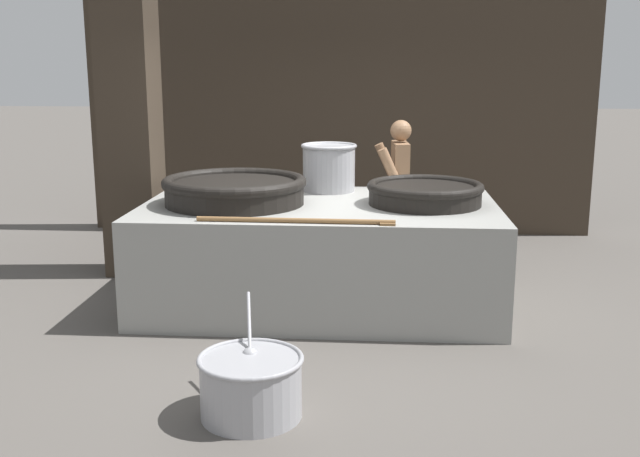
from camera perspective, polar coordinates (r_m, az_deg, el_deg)
ground_plane at (r=6.93m, az=0.00°, el=-5.63°), size 60.00×60.00×0.00m
back_wall at (r=9.64m, az=1.38°, el=9.91°), size 6.40×0.24×3.43m
support_pillar at (r=7.88m, az=-14.29°, el=8.94°), size 0.53×0.53×3.43m
hearth_platform at (r=6.80m, az=0.00°, el=-1.91°), size 3.15×1.90×0.93m
giant_wok_near at (r=6.69m, az=-6.52°, el=2.99°), size 1.28×1.28×0.24m
giant_wok_far at (r=6.68m, az=8.00°, el=2.74°), size 1.03×1.03×0.20m
stock_pot at (r=7.31m, az=0.68°, el=4.74°), size 0.54×0.54×0.46m
stirring_paddle at (r=5.86m, az=-1.30°, el=0.59°), size 1.57×0.10×0.04m
cook at (r=7.90m, az=6.02°, el=2.98°), size 0.38×0.59×1.58m
prep_bowl_vegetables at (r=4.76m, az=-5.28°, el=-11.66°), size 0.66×0.86×0.65m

